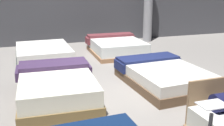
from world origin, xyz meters
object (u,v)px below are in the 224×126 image
Objects in this scene: bed_2 at (57,87)px; bed_5 at (117,47)px; bed_3 at (163,75)px; bed_4 at (44,54)px.

bed_2 is 3.80m from bed_5.
bed_5 is (2.28, 3.04, -0.02)m from bed_2.
bed_3 is 1.15× the size of bed_5.
bed_2 reaches higher than bed_4.
bed_4 is at bearing 126.22° from bed_3.
bed_5 reaches higher than bed_3.
bed_2 is 0.94× the size of bed_3.
bed_2 is 1.03× the size of bed_4.
bed_2 is at bearing 178.28° from bed_3.
bed_2 is at bearing -90.57° from bed_4.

